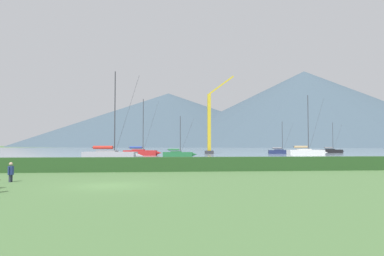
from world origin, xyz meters
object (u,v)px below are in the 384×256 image
at_px(person_seated_viewer, 11,171).
at_px(dock_crane, 210,127).
at_px(sailboat_slip_5, 111,155).
at_px(sailboat_slip_3, 141,152).
at_px(sailboat_slip_6, 332,151).
at_px(sailboat_slip_0, 281,152).
at_px(sailboat_slip_1, 178,154).
at_px(sailboat_slip_4, 306,152).

height_order(person_seated_viewer, dock_crane, dock_crane).
bearing_deg(sailboat_slip_5, person_seated_viewer, -83.82).
bearing_deg(sailboat_slip_5, sailboat_slip_3, 91.98).
xyz_separation_m(sailboat_slip_5, person_seated_viewer, (-2.47, -31.99, -0.09)).
bearing_deg(sailboat_slip_6, sailboat_slip_5, -143.54).
relative_size(sailboat_slip_0, sailboat_slip_1, 1.03).
bearing_deg(sailboat_slip_4, person_seated_viewer, -127.33).
distance_m(sailboat_slip_0, sailboat_slip_4, 13.65).
xyz_separation_m(person_seated_viewer, dock_crane, (22.68, 67.11, 6.11)).
distance_m(sailboat_slip_3, sailboat_slip_6, 54.73).
height_order(sailboat_slip_1, sailboat_slip_6, sailboat_slip_6).
xyz_separation_m(sailboat_slip_0, sailboat_slip_6, (17.24, 7.98, 0.00)).
height_order(sailboat_slip_5, dock_crane, dock_crane).
bearing_deg(sailboat_slip_5, sailboat_slip_4, 37.91).
height_order(sailboat_slip_1, sailboat_slip_5, sailboat_slip_5).
height_order(sailboat_slip_3, sailboat_slip_5, sailboat_slip_5).
xyz_separation_m(sailboat_slip_6, person_seated_viewer, (-57.56, -73.60, 0.13)).
distance_m(sailboat_slip_0, dock_crane, 18.77).
relative_size(sailboat_slip_6, person_seated_viewer, 6.75).
distance_m(sailboat_slip_3, sailboat_slip_4, 35.35).
xyz_separation_m(sailboat_slip_0, dock_crane, (-17.64, 1.50, 6.23)).
bearing_deg(person_seated_viewer, dock_crane, 81.77).
xyz_separation_m(sailboat_slip_0, sailboat_slip_5, (-37.86, -33.62, 0.21)).
height_order(sailboat_slip_5, person_seated_viewer, sailboat_slip_5).
height_order(sailboat_slip_4, dock_crane, dock_crane).
relative_size(sailboat_slip_6, dock_crane, 0.43).
relative_size(sailboat_slip_1, person_seated_viewer, 6.25).
bearing_deg(sailboat_slip_1, dock_crane, 71.60).
distance_m(sailboat_slip_4, dock_crane, 24.65).
relative_size(sailboat_slip_5, dock_crane, 0.68).
xyz_separation_m(sailboat_slip_0, sailboat_slip_3, (-34.33, -10.35, 0.13)).
height_order(sailboat_slip_3, person_seated_viewer, sailboat_slip_3).
height_order(sailboat_slip_1, dock_crane, dock_crane).
bearing_deg(sailboat_slip_4, sailboat_slip_6, 53.91).
bearing_deg(sailboat_slip_3, sailboat_slip_1, -41.63).
bearing_deg(sailboat_slip_0, sailboat_slip_3, -151.53).
bearing_deg(sailboat_slip_3, sailboat_slip_6, 27.49).
distance_m(sailboat_slip_3, dock_crane, 21.36).
relative_size(sailboat_slip_1, sailboat_slip_6, 0.93).
xyz_separation_m(sailboat_slip_0, sailboat_slip_4, (0.87, -13.62, 0.18)).
distance_m(sailboat_slip_1, dock_crane, 23.43).
relative_size(sailboat_slip_0, sailboat_slip_6, 0.96).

